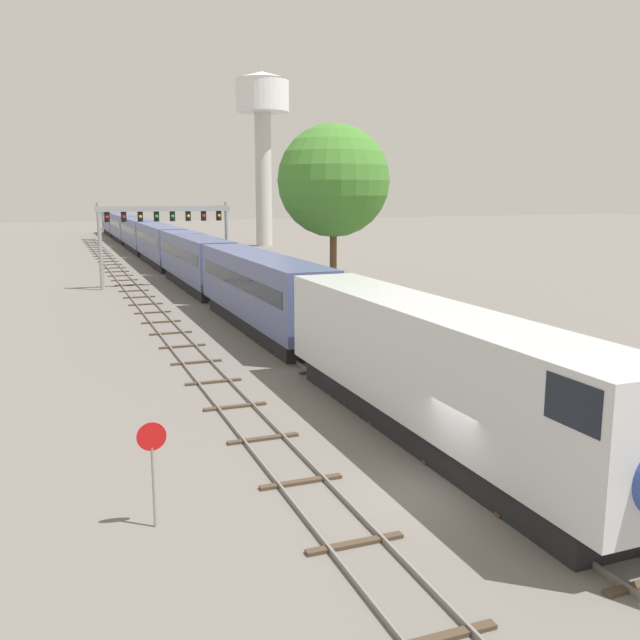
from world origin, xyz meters
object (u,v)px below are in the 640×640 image
object	(u,v)px
signal_gantry	(165,224)
water_tower	(263,114)
stop_sign	(153,460)
trackside_tree_left	(334,181)
passenger_train	(159,243)

from	to	relation	value
signal_gantry	water_tower	world-z (taller)	water_tower
signal_gantry	stop_sign	xyz separation A→B (m)	(-7.75, -47.13, -3.92)
trackside_tree_left	water_tower	bearing A→B (deg)	78.76
passenger_train	trackside_tree_left	xyz separation A→B (m)	(9.02, -32.96, 6.92)
trackside_tree_left	passenger_train	bearing A→B (deg)	105.30
stop_sign	trackside_tree_left	distance (m)	39.75
signal_gantry	stop_sign	size ratio (longest dim) A/B	4.20
signal_gantry	trackside_tree_left	size ratio (longest dim) A/B	0.87
signal_gantry	water_tower	size ratio (longest dim) A/B	0.45
passenger_train	signal_gantry	size ratio (longest dim) A/B	12.24
signal_gantry	stop_sign	world-z (taller)	signal_gantry
passenger_train	water_tower	size ratio (longest dim) A/B	5.46
stop_sign	trackside_tree_left	size ratio (longest dim) A/B	0.21
signal_gantry	water_tower	xyz separation A→B (m)	(22.64, 44.16, 14.96)
passenger_train	water_tower	distance (m)	36.52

